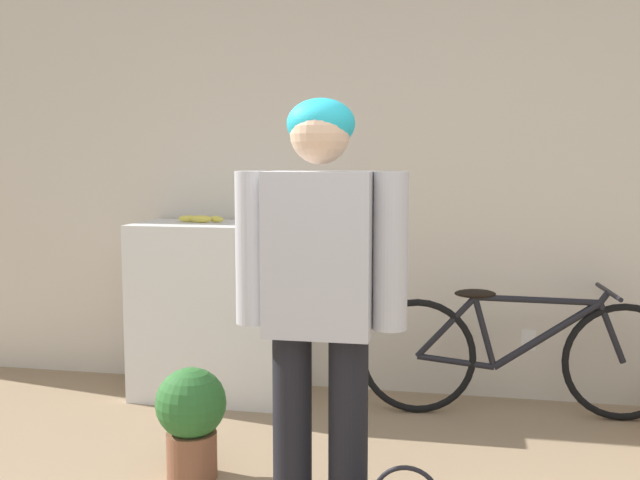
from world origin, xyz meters
name	(u,v)px	position (x,y,z in m)	size (l,w,h in m)	color
wall_back	(435,174)	(0.00, 2.97, 1.30)	(8.00, 0.07, 2.60)	beige
side_shelf	(218,310)	(-1.23, 2.66, 0.51)	(0.95, 0.51, 1.02)	white
person	(320,284)	(-0.31, 1.13, 0.95)	(0.62, 0.24, 1.60)	black
bicycle	(518,354)	(0.47, 2.63, 0.35)	(1.71, 0.46, 0.71)	black
banana	(201,219)	(-1.33, 2.70, 1.04)	(0.29, 0.09, 0.04)	#EAD64C
potted_plant	(191,416)	(-0.96, 1.54, 0.28)	(0.31, 0.31, 0.49)	brown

